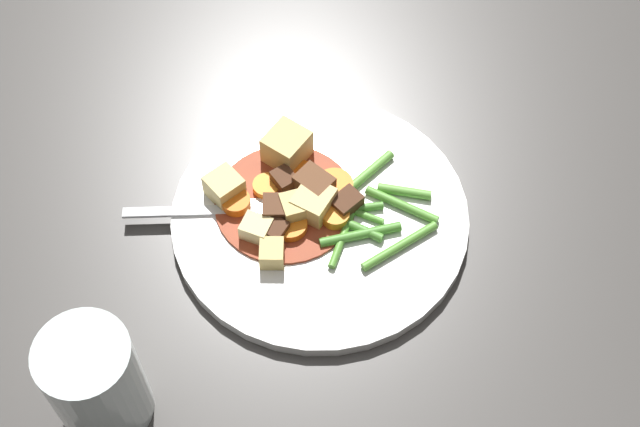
% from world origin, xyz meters
% --- Properties ---
extents(ground_plane, '(3.00, 3.00, 0.00)m').
position_xyz_m(ground_plane, '(0.00, 0.00, 0.00)').
color(ground_plane, '#423F3D').
extents(dinner_plate, '(0.28, 0.28, 0.01)m').
position_xyz_m(dinner_plate, '(0.00, 0.00, 0.01)').
color(dinner_plate, white).
rests_on(dinner_plate, ground_plane).
extents(stew_sauce, '(0.13, 0.13, 0.00)m').
position_xyz_m(stew_sauce, '(0.03, 0.01, 0.01)').
color(stew_sauce, '#93381E').
rests_on(stew_sauce, dinner_plate).
extents(carrot_slice_0, '(0.05, 0.05, 0.01)m').
position_xyz_m(carrot_slice_0, '(0.00, -0.03, 0.02)').
color(carrot_slice_0, orange).
rests_on(carrot_slice_0, dinner_plate).
extents(carrot_slice_1, '(0.04, 0.04, 0.01)m').
position_xyz_m(carrot_slice_1, '(0.02, 0.03, 0.02)').
color(carrot_slice_1, orange).
rests_on(carrot_slice_1, dinner_plate).
extents(carrot_slice_2, '(0.03, 0.03, 0.01)m').
position_xyz_m(carrot_slice_2, '(-0.02, 0.00, 0.02)').
color(carrot_slice_2, orange).
rests_on(carrot_slice_2, dinner_plate).
extents(carrot_slice_3, '(0.03, 0.03, 0.01)m').
position_xyz_m(carrot_slice_3, '(0.07, 0.03, 0.02)').
color(carrot_slice_3, orange).
rests_on(carrot_slice_3, dinner_plate).
extents(carrot_slice_4, '(0.04, 0.04, 0.01)m').
position_xyz_m(carrot_slice_4, '(0.06, 0.00, 0.02)').
color(carrot_slice_4, orange).
rests_on(carrot_slice_4, dinner_plate).
extents(carrot_slice_5, '(0.04, 0.04, 0.01)m').
position_xyz_m(carrot_slice_5, '(0.04, -0.03, 0.02)').
color(carrot_slice_5, orange).
rests_on(carrot_slice_5, dinner_plate).
extents(potato_chunk_0, '(0.03, 0.02, 0.02)m').
position_xyz_m(potato_chunk_0, '(0.04, 0.05, 0.02)').
color(potato_chunk_0, '#EAD68C').
rests_on(potato_chunk_0, dinner_plate).
extents(potato_chunk_1, '(0.04, 0.04, 0.03)m').
position_xyz_m(potato_chunk_1, '(0.02, 0.01, 0.03)').
color(potato_chunk_1, '#DBBC6B').
rests_on(potato_chunk_1, dinner_plate).
extents(potato_chunk_2, '(0.04, 0.04, 0.03)m').
position_xyz_m(potato_chunk_2, '(0.09, 0.02, 0.03)').
color(potato_chunk_2, '#E5CC7A').
rests_on(potato_chunk_2, dinner_plate).
extents(potato_chunk_3, '(0.03, 0.03, 0.02)m').
position_xyz_m(potato_chunk_3, '(0.02, 0.06, 0.02)').
color(potato_chunk_3, '#DBBC6B').
rests_on(potato_chunk_3, dinner_plate).
extents(potato_chunk_4, '(0.04, 0.04, 0.03)m').
position_xyz_m(potato_chunk_4, '(0.06, -0.04, 0.03)').
color(potato_chunk_4, '#DBBC6B').
rests_on(potato_chunk_4, dinner_plate).
extents(potato_chunk_5, '(0.03, 0.04, 0.03)m').
position_xyz_m(potato_chunk_5, '(0.01, -0.00, 0.03)').
color(potato_chunk_5, '#E5CC7A').
rests_on(potato_chunk_5, dinner_plate).
extents(meat_chunk_0, '(0.03, 0.03, 0.02)m').
position_xyz_m(meat_chunk_0, '(-0.02, -0.02, 0.02)').
color(meat_chunk_0, '#4C2B19').
rests_on(meat_chunk_0, dinner_plate).
extents(meat_chunk_1, '(0.02, 0.02, 0.02)m').
position_xyz_m(meat_chunk_1, '(0.02, 0.04, 0.02)').
color(meat_chunk_1, '#4C2B19').
rests_on(meat_chunk_1, dinner_plate).
extents(meat_chunk_2, '(0.04, 0.03, 0.03)m').
position_xyz_m(meat_chunk_2, '(0.02, -0.02, 0.03)').
color(meat_chunk_2, brown).
rests_on(meat_chunk_2, dinner_plate).
extents(meat_chunk_3, '(0.04, 0.03, 0.02)m').
position_xyz_m(meat_chunk_3, '(0.03, 0.02, 0.02)').
color(meat_chunk_3, '#56331E').
rests_on(meat_chunk_3, dinner_plate).
extents(meat_chunk_4, '(0.03, 0.03, 0.02)m').
position_xyz_m(meat_chunk_4, '(0.04, -0.01, 0.02)').
color(meat_chunk_4, '#4C2B19').
rests_on(meat_chunk_4, dinner_plate).
extents(green_bean_0, '(0.08, 0.01, 0.01)m').
position_xyz_m(green_bean_0, '(-0.02, -0.00, 0.02)').
color(green_bean_0, '#4C8E33').
rests_on(green_bean_0, dinner_plate).
extents(green_bean_1, '(0.03, 0.07, 0.01)m').
position_xyz_m(green_bean_1, '(-0.02, -0.06, 0.02)').
color(green_bean_1, '#66AD42').
rests_on(green_bean_1, dinner_plate).
extents(green_bean_2, '(0.05, 0.07, 0.01)m').
position_xyz_m(green_bean_2, '(-0.08, -0.00, 0.02)').
color(green_bean_2, '#599E38').
rests_on(green_bean_2, dinner_plate).
extents(green_bean_3, '(0.08, 0.01, 0.01)m').
position_xyz_m(green_bean_3, '(-0.02, -0.01, 0.02)').
color(green_bean_3, '#599E38').
rests_on(green_bean_3, dinner_plate).
extents(green_bean_4, '(0.06, 0.06, 0.01)m').
position_xyz_m(green_bean_4, '(-0.04, 0.01, 0.02)').
color(green_bean_4, '#4C8E33').
rests_on(green_bean_4, dinner_plate).
extents(green_bean_5, '(0.05, 0.02, 0.01)m').
position_xyz_m(green_bean_5, '(-0.06, -0.06, 0.02)').
color(green_bean_5, '#66AD42').
rests_on(green_bean_5, dinner_plate).
extents(green_bean_6, '(0.07, 0.01, 0.01)m').
position_xyz_m(green_bean_6, '(-0.06, -0.04, 0.02)').
color(green_bean_6, '#599E38').
rests_on(green_bean_6, dinner_plate).
extents(green_bean_7, '(0.05, 0.04, 0.01)m').
position_xyz_m(green_bean_7, '(-0.03, -0.02, 0.02)').
color(green_bean_7, '#4C8E33').
rests_on(green_bean_7, dinner_plate).
extents(green_bean_8, '(0.02, 0.06, 0.01)m').
position_xyz_m(green_bean_8, '(-0.03, 0.02, 0.02)').
color(green_bean_8, '#599E38').
rests_on(green_bean_8, dinner_plate).
extents(fork, '(0.16, 0.10, 0.00)m').
position_xyz_m(fork, '(0.08, 0.04, 0.01)').
color(fork, silver).
rests_on(fork, dinner_plate).
extents(water_glass, '(0.07, 0.07, 0.11)m').
position_xyz_m(water_glass, '(0.07, 0.24, 0.06)').
color(water_glass, silver).
rests_on(water_glass, ground_plane).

